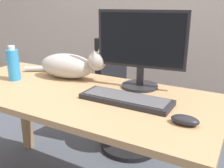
# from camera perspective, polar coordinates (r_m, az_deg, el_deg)

# --- Properties ---
(desk) EXTENTS (1.54, 0.67, 0.71)m
(desk) POSITION_cam_1_polar(r_m,az_deg,el_deg) (1.41, -8.79, -5.26)
(desk) COLOR tan
(desk) RESTS_ON ground_plane
(office_chair) EXTENTS (0.48, 0.48, 0.91)m
(office_chair) POSITION_cam_1_polar(r_m,az_deg,el_deg) (2.05, 3.02, -4.08)
(office_chair) COLOR black
(office_chair) RESTS_ON ground_plane
(monitor) EXTENTS (0.48, 0.20, 0.42)m
(monitor) POSITION_cam_1_polar(r_m,az_deg,el_deg) (1.36, 6.56, 8.38)
(monitor) COLOR #232328
(monitor) RESTS_ON desk
(keyboard) EXTENTS (0.44, 0.15, 0.03)m
(keyboard) POSITION_cam_1_polar(r_m,az_deg,el_deg) (1.20, 3.15, -3.40)
(keyboard) COLOR #232328
(keyboard) RESTS_ON desk
(cat) EXTENTS (0.61, 0.21, 0.20)m
(cat) POSITION_cam_1_polar(r_m,az_deg,el_deg) (1.58, -9.49, 4.20)
(cat) COLOR #B2ADA8
(cat) RESTS_ON desk
(computer_mouse) EXTENTS (0.11, 0.06, 0.04)m
(computer_mouse) POSITION_cam_1_polar(r_m,az_deg,el_deg) (1.02, 16.15, -7.80)
(computer_mouse) COLOR #232328
(computer_mouse) RESTS_ON desk
(water_bottle) EXTENTS (0.07, 0.07, 0.21)m
(water_bottle) POSITION_cam_1_polar(r_m,az_deg,el_deg) (1.63, -21.37, 4.14)
(water_bottle) COLOR #2D8CD1
(water_bottle) RESTS_ON desk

